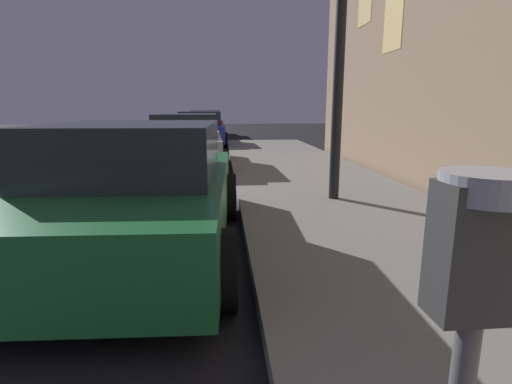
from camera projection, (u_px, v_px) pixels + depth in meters
name	position (u px, v px, depth m)	size (l,w,h in m)	color
parking_meter	(471.00, 313.00, 0.86)	(0.19, 0.19, 1.31)	#59595B
car_green	(139.00, 191.00, 4.23)	(2.20, 4.25, 1.43)	#19592D
car_silver	(187.00, 142.00, 10.15)	(2.06, 4.19, 1.43)	#B7B7BF
car_blue	(200.00, 129.00, 16.45)	(2.26, 4.66, 1.43)	navy
car_red	(206.00, 123.00, 22.55)	(2.17, 4.61, 1.43)	maroon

